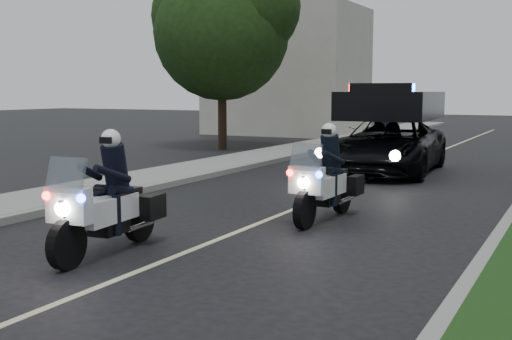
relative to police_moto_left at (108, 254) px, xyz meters
The scene contains 12 objects.
ground 1.00m from the police_moto_left, ahead, with size 120.00×120.00×0.00m, color black.
curb_left 10.44m from the police_moto_left, 107.27° to the left, with size 0.20×60.00×0.15m, color gray.
sidewalk_left 10.82m from the police_moto_left, 112.84° to the left, with size 2.00×60.00×0.16m, color gray.
building_far 27.71m from the police_moto_left, 109.11° to the left, with size 8.00×6.00×7.00m, color #A8A396.
lane_marking 10.02m from the police_moto_left, 84.26° to the left, with size 0.12×50.00×0.01m, color #BFB78C.
police_moto_left is the anchor object (origin of this frame).
police_moto_right 4.33m from the police_moto_left, 62.96° to the left, with size 0.76×2.16×1.83m, color silver, non-canonical shape.
police_suv 11.42m from the police_moto_left, 84.82° to the left, with size 2.69×5.81×2.83m, color black.
bicycle 19.71m from the police_moto_left, 94.35° to the left, with size 0.66×1.90×0.99m, color black.
cyclist 19.71m from the police_moto_left, 94.35° to the left, with size 0.60×0.40×1.66m, color black.
tree_left_near 17.46m from the police_moto_left, 114.81° to the left, with size 5.59×5.59×9.32m, color #1C3913, non-canonical shape.
tree_left_far 27.46m from the police_moto_left, 108.89° to the left, with size 5.39×5.39×8.99m, color black, non-canonical shape.
Camera 1 is at (5.31, -7.29, 2.43)m, focal length 45.11 mm.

